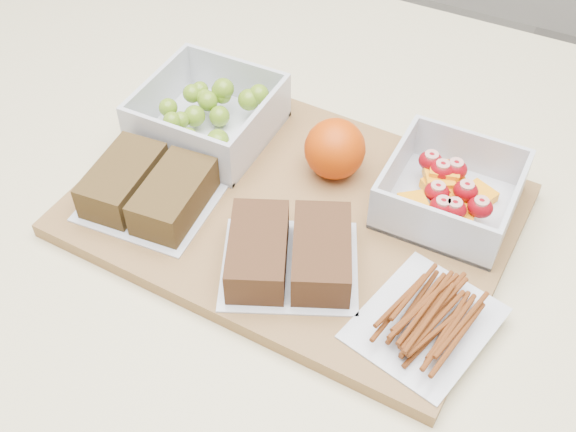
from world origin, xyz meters
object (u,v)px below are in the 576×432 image
at_px(grape_container, 210,115).
at_px(sandwich_bag_left, 149,189).
at_px(pretzel_bag, 427,314).
at_px(orange, 335,149).
at_px(fruit_container, 449,193).
at_px(cutting_board, 294,210).
at_px(sandwich_bag_center, 290,253).

distance_m(grape_container, sandwich_bag_left, 0.12).
bearing_deg(pretzel_bag, orange, 137.07).
bearing_deg(fruit_container, grape_container, -178.87).
xyz_separation_m(fruit_container, orange, (-0.12, -0.00, 0.01)).
distance_m(cutting_board, fruit_container, 0.16).
bearing_deg(orange, grape_container, -178.98).
distance_m(sandwich_bag_left, sandwich_bag_center, 0.16).
relative_size(cutting_board, orange, 6.66).
distance_m(fruit_container, sandwich_bag_center, 0.17).
xyz_separation_m(cutting_board, orange, (0.02, 0.06, 0.04)).
distance_m(cutting_board, grape_container, 0.15).
relative_size(cutting_board, fruit_container, 3.40).
xyz_separation_m(grape_container, pretzel_bag, (0.30, -0.14, -0.01)).
xyz_separation_m(grape_container, sandwich_bag_left, (0.00, -0.12, -0.01)).
relative_size(grape_container, fruit_container, 1.08).
height_order(orange, pretzel_bag, orange).
xyz_separation_m(cutting_board, fruit_container, (0.14, 0.06, 0.03)).
relative_size(cutting_board, grape_container, 3.14).
relative_size(orange, sandwich_bag_left, 0.48).
bearing_deg(pretzel_bag, sandwich_bag_center, 178.02).
relative_size(grape_container, sandwich_bag_center, 0.84).
xyz_separation_m(sandwich_bag_center, pretzel_bag, (0.13, -0.00, -0.01)).
bearing_deg(sandwich_bag_left, grape_container, 90.58).
bearing_deg(grape_container, sandwich_bag_left, -89.42).
height_order(fruit_container, orange, orange).
distance_m(cutting_board, sandwich_bag_center, 0.08).
bearing_deg(sandwich_bag_center, cutting_board, 113.89).
distance_m(orange, sandwich_bag_center, 0.14).
bearing_deg(cutting_board, grape_container, 158.02).
distance_m(cutting_board, sandwich_bag_left, 0.15).
xyz_separation_m(grape_container, orange, (0.15, 0.00, 0.01)).
bearing_deg(orange, fruit_container, 1.26).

